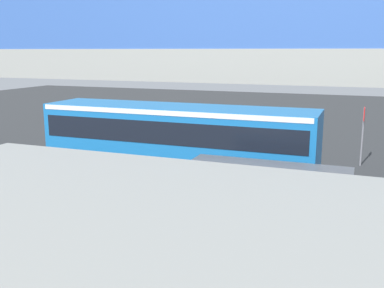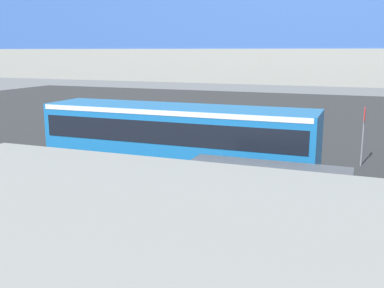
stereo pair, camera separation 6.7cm
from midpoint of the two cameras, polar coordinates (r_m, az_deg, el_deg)
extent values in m
plane|color=#2D3033|center=(20.26, -0.04, -3.60)|extent=(80.00, 80.00, 0.00)
cube|color=#196BB7|center=(18.68, -1.78, 0.49)|extent=(11.50, 2.55, 2.86)
cube|color=black|center=(18.58, -1.79, 2.05)|extent=(11.04, 2.59, 0.90)
cube|color=white|center=(18.46, -1.80, 4.49)|extent=(11.27, 2.58, 0.20)
cube|color=black|center=(21.50, -16.09, 2.47)|extent=(0.04, 2.24, 1.20)
cylinder|color=black|center=(19.60, -13.21, -2.87)|extent=(1.04, 0.30, 1.04)
cylinder|color=black|center=(21.68, -9.42, -1.31)|extent=(1.04, 0.30, 1.04)
cylinder|color=black|center=(16.69, 8.26, -5.26)|extent=(1.04, 0.30, 1.04)
cylinder|color=black|center=(19.09, 10.01, -3.13)|extent=(1.04, 0.30, 1.04)
cube|color=#B7BCC6|center=(13.45, 9.42, -6.86)|extent=(4.80, 1.95, 1.86)
cube|color=black|center=(13.34, 9.47, -5.40)|extent=(4.42, 1.98, 0.56)
cylinder|color=black|center=(13.24, 1.57, -10.61)|extent=(0.68, 0.22, 0.68)
cylinder|color=black|center=(14.96, 4.11, -7.92)|extent=(0.68, 0.22, 0.68)
cylinder|color=black|center=(12.62, 15.56, -12.22)|extent=(0.68, 0.22, 0.68)
cylinder|color=black|center=(14.42, 16.38, -9.17)|extent=(0.68, 0.22, 0.68)
torus|color=black|center=(16.69, 22.69, -6.66)|extent=(0.72, 0.06, 0.72)
cylinder|color=red|center=(16.54, 23.28, -4.88)|extent=(0.02, 0.44, 0.02)
cylinder|color=slate|center=(22.53, 21.07, 0.84)|extent=(0.08, 0.08, 2.80)
cube|color=red|center=(22.36, 21.28, 3.60)|extent=(0.04, 0.60, 0.60)
cube|color=silver|center=(21.73, 12.42, -2.80)|extent=(2.00, 0.20, 0.01)
cube|color=silver|center=(22.65, 2.38, -1.93)|extent=(2.00, 0.20, 0.01)
cube|color=silver|center=(24.20, -6.62, -1.10)|extent=(2.00, 0.20, 0.01)
cube|color=gray|center=(10.39, -22.13, 9.76)|extent=(28.35, 2.60, 0.50)
cube|color=#3359A5|center=(11.35, -18.03, 14.20)|extent=(28.35, 0.08, 1.10)
camera|label=1|loc=(0.03, -89.90, 0.02)|focal=41.73mm
camera|label=2|loc=(0.03, 90.10, -0.02)|focal=41.73mm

